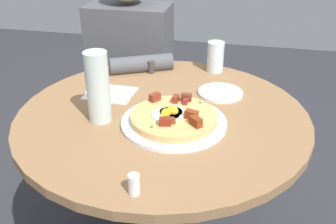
# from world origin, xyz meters

# --- Properties ---
(dining_table) EXTENTS (0.96, 0.96, 0.72)m
(dining_table) POSITION_xyz_m (0.00, 0.00, 0.55)
(dining_table) COLOR olive
(dining_table) RESTS_ON ground_plane
(person_seated) EXTENTS (0.45, 0.48, 1.14)m
(person_seated) POSITION_xyz_m (-0.29, 0.57, 0.51)
(person_seated) COLOR #2D2D33
(person_seated) RESTS_ON ground_plane
(pizza_plate) EXTENTS (0.33, 0.33, 0.01)m
(pizza_plate) POSITION_xyz_m (0.05, -0.07, 0.72)
(pizza_plate) COLOR white
(pizza_plate) RESTS_ON dining_table
(breakfast_pizza) EXTENTS (0.27, 0.27, 0.05)m
(breakfast_pizza) POSITION_xyz_m (0.05, -0.07, 0.74)
(breakfast_pizza) COLOR tan
(breakfast_pizza) RESTS_ON pizza_plate
(bread_plate) EXTENTS (0.16, 0.16, 0.01)m
(bread_plate) POSITION_xyz_m (0.17, 0.18, 0.72)
(bread_plate) COLOR white
(bread_plate) RESTS_ON dining_table
(napkin) EXTENTS (0.17, 0.14, 0.00)m
(napkin) POSITION_xyz_m (-0.22, 0.09, 0.72)
(napkin) COLOR white
(napkin) RESTS_ON dining_table
(fork) EXTENTS (0.18, 0.02, 0.00)m
(fork) POSITION_xyz_m (-0.22, 0.11, 0.73)
(fork) COLOR silver
(fork) RESTS_ON napkin
(knife) EXTENTS (0.18, 0.02, 0.00)m
(knife) POSITION_xyz_m (-0.22, 0.07, 0.73)
(knife) COLOR silver
(knife) RESTS_ON napkin
(water_glass) EXTENTS (0.07, 0.07, 0.12)m
(water_glass) POSITION_xyz_m (0.13, 0.39, 0.78)
(water_glass) COLOR silver
(water_glass) RESTS_ON dining_table
(water_bottle) EXTENTS (0.07, 0.07, 0.23)m
(water_bottle) POSITION_xyz_m (-0.18, -0.10, 0.83)
(water_bottle) COLOR silver
(water_bottle) RESTS_ON dining_table
(salt_shaker) EXTENTS (0.03, 0.03, 0.05)m
(salt_shaker) POSITION_xyz_m (0.03, -0.41, 0.75)
(salt_shaker) COLOR white
(salt_shaker) RESTS_ON dining_table
(pepper_shaker) EXTENTS (0.03, 0.03, 0.05)m
(pepper_shaker) POSITION_xyz_m (-0.12, 0.32, 0.74)
(pepper_shaker) COLOR #3F3833
(pepper_shaker) RESTS_ON dining_table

